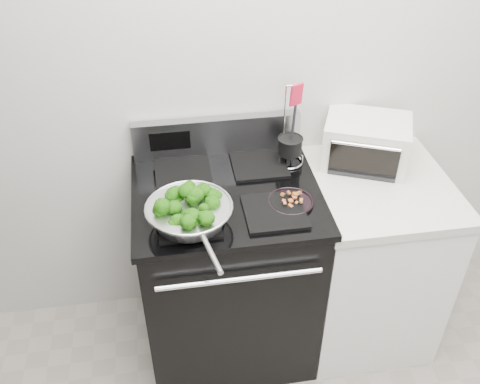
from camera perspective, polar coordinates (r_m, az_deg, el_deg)
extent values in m
cube|color=beige|center=(2.37, 4.62, 13.44)|extent=(4.00, 0.02, 2.70)
cube|color=black|center=(2.56, -1.29, -8.72)|extent=(0.76, 0.66, 0.92)
cube|color=black|center=(2.25, -1.46, -0.27)|extent=(0.79, 0.69, 0.03)
cube|color=#99999E|center=(2.44, -2.48, 6.01)|extent=(0.76, 0.05, 0.18)
cube|color=black|center=(2.09, -5.46, -3.04)|extent=(0.24, 0.24, 0.01)
cube|color=black|center=(2.13, 3.70, -2.12)|extent=(0.24, 0.24, 0.01)
cube|color=black|center=(2.36, -6.12, 2.24)|extent=(0.24, 0.24, 0.01)
cube|color=black|center=(2.39, 2.02, 2.99)|extent=(0.24, 0.24, 0.01)
cube|color=white|center=(2.72, 13.24, -7.16)|extent=(0.60, 0.66, 0.88)
cube|color=beige|center=(2.43, 14.75, 0.62)|extent=(0.62, 0.68, 0.04)
torus|color=silver|center=(2.04, -5.47, -1.57)|extent=(0.34, 0.34, 0.01)
cylinder|color=silver|center=(1.85, -3.10, -6.53)|extent=(0.06, 0.20, 0.02)
cylinder|color=black|center=(2.18, 5.40, -1.11)|extent=(0.19, 0.19, 0.01)
cylinder|color=black|center=(2.38, 5.36, 4.93)|extent=(0.11, 0.11, 0.07)
cylinder|color=black|center=(2.33, 5.48, 6.78)|extent=(0.02, 0.02, 0.23)
cube|color=red|center=(2.25, 5.73, 10.38)|extent=(0.06, 0.03, 0.10)
cube|color=silver|center=(2.49, 13.28, 5.27)|extent=(0.45, 0.40, 0.21)
cube|color=black|center=(2.38, 14.39, 3.26)|extent=(0.27, 0.12, 0.15)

